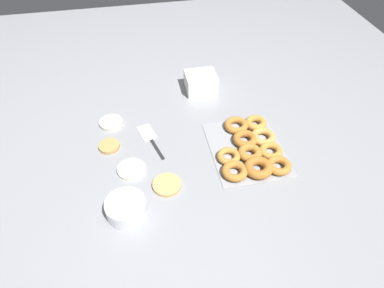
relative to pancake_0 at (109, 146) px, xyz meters
name	(u,v)px	position (x,y,z in m)	size (l,w,h in m)	color
ground_plane	(167,148)	(-0.05, -0.24, -0.01)	(3.00, 3.00, 0.00)	gray
pancake_0	(109,146)	(0.00, 0.00, 0.00)	(0.09, 0.09, 0.02)	tan
pancake_1	(131,169)	(-0.15, -0.08, 0.00)	(0.11, 0.11, 0.01)	silver
pancake_2	(167,185)	(-0.25, -0.21, 0.00)	(0.11, 0.11, 0.01)	tan
pancake_3	(111,123)	(0.15, -0.01, 0.00)	(0.10, 0.10, 0.02)	beige
donut_tray	(251,148)	(-0.14, -0.58, 0.01)	(0.38, 0.30, 0.04)	#93969B
batter_bowl	(126,208)	(-0.35, -0.05, 0.02)	(0.14, 0.14, 0.06)	white
container_stack	(201,82)	(0.33, -0.47, 0.04)	(0.13, 0.15, 0.09)	white
spatula	(149,136)	(0.04, -0.17, -0.01)	(0.24, 0.10, 0.01)	black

